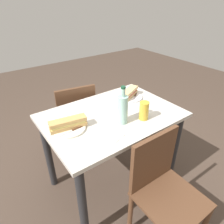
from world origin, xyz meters
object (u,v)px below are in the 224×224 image
(chair_far, at_px, (162,186))
(chair_near, at_px, (76,116))
(knife_far, at_px, (72,130))
(baguette_sandwich_far, at_px, (68,123))
(plate_far, at_px, (69,128))
(dining_table, at_px, (112,128))
(plate_near, at_px, (129,97))
(knife_near, at_px, (135,97))
(beer_glass, at_px, (144,111))
(water_bottle, at_px, (123,109))
(baguette_sandwich_near, at_px, (130,93))

(chair_far, distance_m, chair_near, 1.13)
(chair_far, bearing_deg, knife_far, -55.57)
(baguette_sandwich_far, bearing_deg, knife_far, 92.81)
(baguette_sandwich_far, bearing_deg, plate_far, -90.00)
(dining_table, xyz_separation_m, plate_near, (-0.30, -0.14, 0.14))
(dining_table, height_order, baguette_sandwich_far, baguette_sandwich_far)
(knife_near, xyz_separation_m, beer_glass, (0.18, 0.29, 0.05))
(knife_far, xyz_separation_m, water_bottle, (-0.36, 0.10, 0.10))
(chair_far, height_order, water_bottle, water_bottle)
(dining_table, height_order, knife_far, knife_far)
(chair_far, xyz_separation_m, baguette_sandwich_far, (0.37, -0.58, 0.33))
(plate_near, bearing_deg, water_bottle, 42.23)
(plate_far, height_order, beer_glass, beer_glass)
(chair_far, height_order, baguette_sandwich_near, baguette_sandwich_near)
(baguette_sandwich_near, bearing_deg, chair_far, 67.07)
(dining_table, distance_m, knife_near, 0.38)
(beer_glass, bearing_deg, dining_table, -51.68)
(dining_table, height_order, beer_glass, beer_glass)
(chair_near, height_order, plate_far, chair_near)
(dining_table, xyz_separation_m, baguette_sandwich_far, (0.36, -0.02, 0.18))
(baguette_sandwich_far, distance_m, beer_glass, 0.56)
(dining_table, bearing_deg, baguette_sandwich_near, -154.85)
(plate_near, height_order, baguette_sandwich_near, baguette_sandwich_near)
(plate_near, relative_size, plate_far, 1.00)
(chair_near, height_order, beer_glass, beer_glass)
(baguette_sandwich_far, bearing_deg, plate_near, -169.32)
(water_bottle, height_order, beer_glass, water_bottle)
(chair_far, relative_size, knife_near, 5.78)
(chair_far, height_order, knife_far, chair_far)
(chair_near, bearing_deg, plate_far, 60.95)
(dining_table, xyz_separation_m, plate_far, (0.36, -0.02, 0.14))
(plate_far, distance_m, knife_far, 0.05)
(plate_near, relative_size, knife_near, 1.60)
(plate_near, bearing_deg, chair_far, 67.07)
(knife_far, bearing_deg, knife_near, -168.90)
(knife_far, relative_size, beer_glass, 1.28)
(baguette_sandwich_near, distance_m, beer_glass, 0.37)
(beer_glass, bearing_deg, knife_near, -121.18)
(plate_far, xyz_separation_m, beer_glass, (-0.52, 0.21, 0.06))
(chair_far, height_order, knife_near, chair_far)
(baguette_sandwich_near, height_order, beer_glass, beer_glass)
(chair_far, distance_m, water_bottle, 0.59)
(knife_near, height_order, baguette_sandwich_far, baguette_sandwich_far)
(dining_table, bearing_deg, knife_far, 5.63)
(knife_far, bearing_deg, chair_near, -116.76)
(plate_near, distance_m, baguette_sandwich_far, 0.68)
(chair_far, relative_size, plate_near, 3.62)
(plate_far, bearing_deg, chair_far, 122.19)
(dining_table, xyz_separation_m, chair_far, (-0.00, 0.57, -0.15))
(plate_near, height_order, beer_glass, beer_glass)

